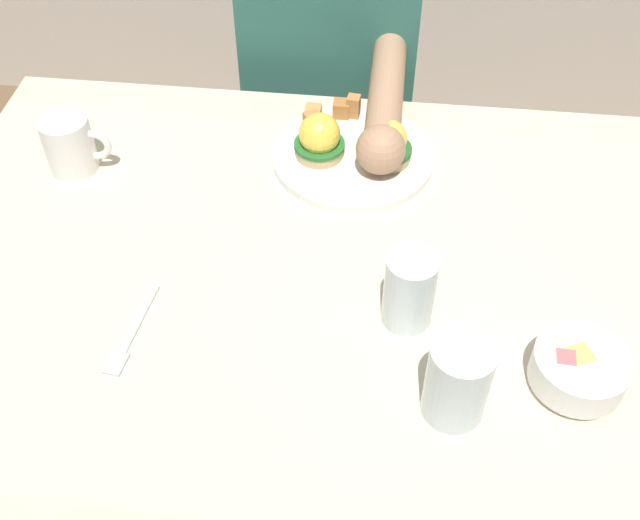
{
  "coord_description": "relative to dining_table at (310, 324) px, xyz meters",
  "views": [
    {
      "loc": [
        0.1,
        -0.73,
        1.56
      ],
      "look_at": [
        0.02,
        0.0,
        0.78
      ],
      "focal_mm": 42.84,
      "sensor_mm": 36.0,
      "label": 1
    }
  ],
  "objects": [
    {
      "name": "ground_plane",
      "position": [
        0.0,
        0.0,
        -0.63
      ],
      "size": [
        6.0,
        6.0,
        0.0
      ],
      "primitive_type": "plane",
      "color": "brown"
    },
    {
      "name": "dining_table",
      "position": [
        0.0,
        0.0,
        0.0
      ],
      "size": [
        1.2,
        0.9,
        0.74
      ],
      "color": "beige",
      "rests_on": "ground_plane"
    },
    {
      "name": "eggs_benedict_plate",
      "position": [
        0.04,
        0.27,
        0.13
      ],
      "size": [
        0.27,
        0.27,
        0.09
      ],
      "color": "white",
      "rests_on": "dining_table"
    },
    {
      "name": "fruit_bowl",
      "position": [
        0.36,
        -0.14,
        0.14
      ],
      "size": [
        0.12,
        0.12,
        0.06
      ],
      "color": "white",
      "rests_on": "dining_table"
    },
    {
      "name": "coffee_mug",
      "position": [
        -0.41,
        0.2,
        0.16
      ],
      "size": [
        0.11,
        0.08,
        0.09
      ],
      "color": "white",
      "rests_on": "dining_table"
    },
    {
      "name": "fork",
      "position": [
        -0.23,
        -0.13,
        0.11
      ],
      "size": [
        0.04,
        0.16,
        0.0
      ],
      "color": "silver",
      "rests_on": "dining_table"
    },
    {
      "name": "water_glass_near",
      "position": [
        0.2,
        -0.2,
        0.16
      ],
      "size": [
        0.08,
        0.08,
        0.12
      ],
      "color": "silver",
      "rests_on": "dining_table"
    },
    {
      "name": "water_glass_far",
      "position": [
        0.14,
        -0.06,
        0.16
      ],
      "size": [
        0.07,
        0.07,
        0.11
      ],
      "color": "silver",
      "rests_on": "dining_table"
    },
    {
      "name": "diner_person",
      "position": [
        -0.03,
        0.6,
        0.02
      ],
      "size": [
        0.34,
        0.54,
        1.14
      ],
      "color": "#33333D",
      "rests_on": "ground_plane"
    }
  ]
}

